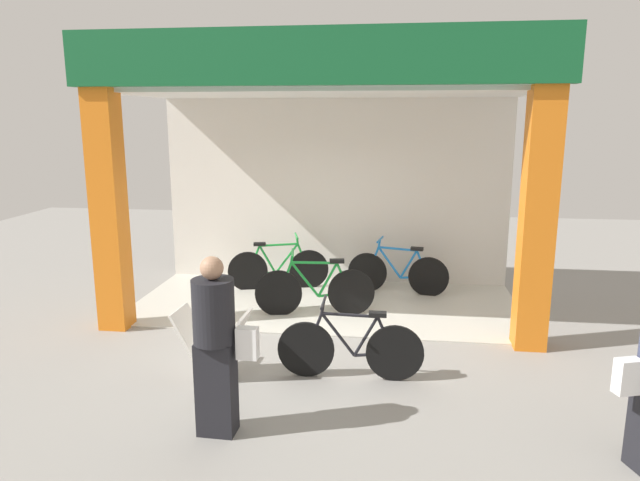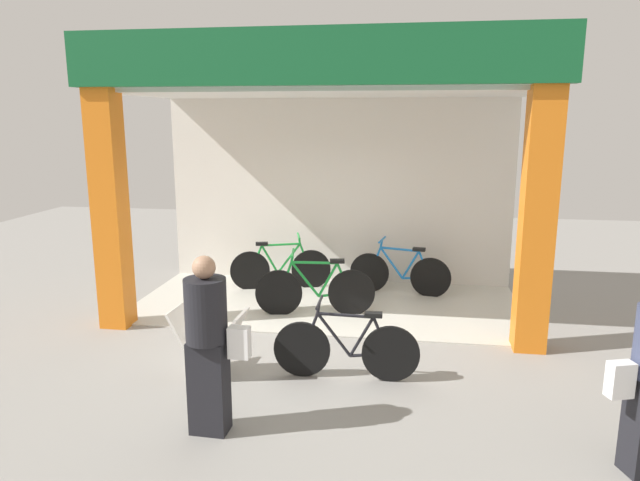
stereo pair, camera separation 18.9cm
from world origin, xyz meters
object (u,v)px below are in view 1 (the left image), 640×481
Objects in this scene: bicycle_inside_0 at (315,290)px; bicycle_inside_2 at (278,268)px; bicycle_inside_1 at (398,272)px; bicycle_parked_0 at (351,348)px; sandwich_board_sign at (213,343)px; pedestrian_0 at (216,343)px.

bicycle_inside_0 is 1.05× the size of bicycle_inside_2.
bicycle_inside_0 is at bearing -134.40° from bicycle_inside_1.
bicycle_inside_0 is at bearing 108.44° from bicycle_parked_0.
sandwich_board_sign is (-1.52, -0.11, 0.03)m from bicycle_parked_0.
bicycle_inside_1 is at bearing 80.77° from bicycle_parked_0.
bicycle_inside_2 is at bearing 114.48° from bicycle_parked_0.
bicycle_inside_2 is (-0.79, 1.20, -0.01)m from bicycle_inside_0.
pedestrian_0 is at bearing -130.94° from bicycle_parked_0.
bicycle_parked_0 is (-0.52, -3.21, -0.01)m from bicycle_inside_1.
pedestrian_0 is (-0.44, -3.28, 0.49)m from bicycle_inside_0.
pedestrian_0 reaches higher than bicycle_inside_1.
bicycle_inside_2 is at bearing 123.34° from bicycle_inside_0.
bicycle_inside_1 is at bearing 0.26° from bicycle_inside_2.
bicycle_inside_1 is (1.19, 1.21, -0.02)m from bicycle_inside_0.
bicycle_inside_1 is 3.90m from sandwich_board_sign.
pedestrian_0 is (-1.11, -1.28, 0.52)m from bicycle_parked_0.
bicycle_inside_1 reaches higher than bicycle_parked_0.
bicycle_inside_1 is at bearing 70.05° from pedestrian_0.
bicycle_inside_0 is 2.11m from bicycle_parked_0.
bicycle_inside_2 is at bearing -179.74° from bicycle_inside_1.
bicycle_parked_0 is 1.77m from pedestrian_0.
bicycle_parked_0 is 1.93× the size of sandwich_board_sign.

